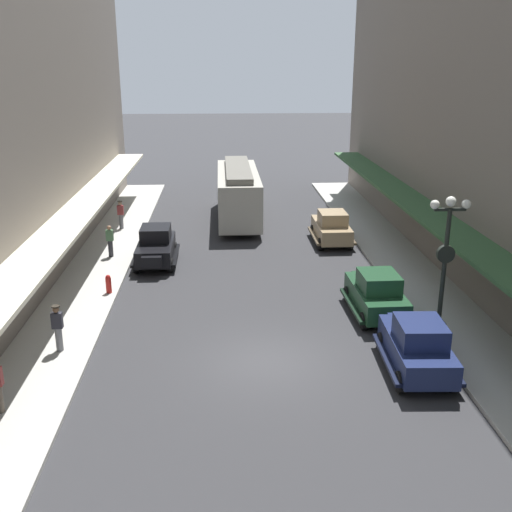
{
  "coord_description": "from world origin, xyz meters",
  "views": [
    {
      "loc": [
        -1.42,
        -18.12,
        9.71
      ],
      "look_at": [
        0.0,
        6.0,
        1.8
      ],
      "focal_mm": 42.0,
      "sensor_mm": 36.0,
      "label": 1
    }
  ],
  "objects_px": {
    "fire_hydrant": "(108,284)",
    "parked_car_2": "(332,227)",
    "parked_car_0": "(417,344)",
    "pedestrian_3": "(110,241)",
    "pedestrian_0": "(58,328)",
    "pedestrian_2": "(121,214)",
    "parked_car_3": "(156,245)",
    "lamp_post_with_clock": "(445,261)",
    "streetcar": "(238,191)",
    "parked_car_1": "(377,293)"
  },
  "relations": [
    {
      "from": "parked_car_2",
      "to": "lamp_post_with_clock",
      "type": "xyz_separation_m",
      "value": [
        1.75,
        -12.17,
        2.04
      ]
    },
    {
      "from": "parked_car_0",
      "to": "fire_hydrant",
      "type": "xyz_separation_m",
      "value": [
        -11.18,
        7.22,
        -0.38
      ]
    },
    {
      "from": "lamp_post_with_clock",
      "to": "fire_hydrant",
      "type": "xyz_separation_m",
      "value": [
        -12.75,
        4.88,
        -2.42
      ]
    },
    {
      "from": "pedestrian_0",
      "to": "streetcar",
      "type": "bearing_deg",
      "value": 69.42
    },
    {
      "from": "parked_car_1",
      "to": "pedestrian_3",
      "type": "bearing_deg",
      "value": 146.68
    },
    {
      "from": "parked_car_1",
      "to": "pedestrian_3",
      "type": "height_order",
      "value": "parked_car_1"
    },
    {
      "from": "parked_car_2",
      "to": "pedestrian_0",
      "type": "bearing_deg",
      "value": -132.85
    },
    {
      "from": "parked_car_1",
      "to": "pedestrian_2",
      "type": "bearing_deg",
      "value": 132.56
    },
    {
      "from": "parked_car_0",
      "to": "lamp_post_with_clock",
      "type": "height_order",
      "value": "lamp_post_with_clock"
    },
    {
      "from": "streetcar",
      "to": "lamp_post_with_clock",
      "type": "distance_m",
      "value": 18.73
    },
    {
      "from": "streetcar",
      "to": "parked_car_0",
      "type": "bearing_deg",
      "value": -75.24
    },
    {
      "from": "pedestrian_2",
      "to": "parked_car_3",
      "type": "bearing_deg",
      "value": -66.48
    },
    {
      "from": "lamp_post_with_clock",
      "to": "pedestrian_3",
      "type": "distance_m",
      "value": 16.92
    },
    {
      "from": "parked_car_1",
      "to": "pedestrian_3",
      "type": "distance_m",
      "value": 14.1
    },
    {
      "from": "streetcar",
      "to": "parked_car_1",
      "type": "bearing_deg",
      "value": -71.68
    },
    {
      "from": "parked_car_2",
      "to": "pedestrian_3",
      "type": "xyz_separation_m",
      "value": [
        -11.77,
        -2.2,
        0.05
      ]
    },
    {
      "from": "parked_car_2",
      "to": "pedestrian_3",
      "type": "bearing_deg",
      "value": -169.43
    },
    {
      "from": "streetcar",
      "to": "fire_hydrant",
      "type": "xyz_separation_m",
      "value": [
        -5.98,
        -12.54,
        -1.34
      ]
    },
    {
      "from": "pedestrian_0",
      "to": "parked_car_2",
      "type": "bearing_deg",
      "value": 47.15
    },
    {
      "from": "parked_car_1",
      "to": "streetcar",
      "type": "height_order",
      "value": "streetcar"
    },
    {
      "from": "parked_car_2",
      "to": "pedestrian_0",
      "type": "relative_size",
      "value": 2.55
    },
    {
      "from": "parked_car_3",
      "to": "pedestrian_0",
      "type": "height_order",
      "value": "parked_car_3"
    },
    {
      "from": "parked_car_0",
      "to": "parked_car_2",
      "type": "bearing_deg",
      "value": 90.73
    },
    {
      "from": "streetcar",
      "to": "pedestrian_0",
      "type": "relative_size",
      "value": 5.75
    },
    {
      "from": "fire_hydrant",
      "to": "parked_car_1",
      "type": "bearing_deg",
      "value": -13.55
    },
    {
      "from": "pedestrian_3",
      "to": "pedestrian_0",
      "type": "bearing_deg",
      "value": -89.88
    },
    {
      "from": "parked_car_0",
      "to": "pedestrian_3",
      "type": "distance_m",
      "value": 17.17
    },
    {
      "from": "fire_hydrant",
      "to": "parked_car_2",
      "type": "bearing_deg",
      "value": 33.53
    },
    {
      "from": "streetcar",
      "to": "pedestrian_2",
      "type": "relative_size",
      "value": 5.75
    },
    {
      "from": "parked_car_2",
      "to": "pedestrian_3",
      "type": "relative_size",
      "value": 2.6
    },
    {
      "from": "parked_car_0",
      "to": "parked_car_3",
      "type": "bearing_deg",
      "value": 129.62
    },
    {
      "from": "pedestrian_0",
      "to": "pedestrian_3",
      "type": "height_order",
      "value": "pedestrian_0"
    },
    {
      "from": "streetcar",
      "to": "parked_car_3",
      "type": "bearing_deg",
      "value": -118.01
    },
    {
      "from": "parked_car_3",
      "to": "pedestrian_0",
      "type": "xyz_separation_m",
      "value": [
        -2.36,
        -9.71,
        0.07
      ]
    },
    {
      "from": "parked_car_1",
      "to": "parked_car_3",
      "type": "bearing_deg",
      "value": 143.35
    },
    {
      "from": "parked_car_1",
      "to": "fire_hydrant",
      "type": "height_order",
      "value": "parked_car_1"
    },
    {
      "from": "parked_car_0",
      "to": "pedestrian_2",
      "type": "distance_m",
      "value": 21.55
    },
    {
      "from": "streetcar",
      "to": "pedestrian_2",
      "type": "height_order",
      "value": "streetcar"
    },
    {
      "from": "streetcar",
      "to": "lamp_post_with_clock",
      "type": "bearing_deg",
      "value": -68.76
    },
    {
      "from": "parked_car_2",
      "to": "parked_car_0",
      "type": "bearing_deg",
      "value": -89.27
    },
    {
      "from": "parked_car_0",
      "to": "parked_car_3",
      "type": "xyz_separation_m",
      "value": [
        -9.57,
        11.56,
        0.0
      ]
    },
    {
      "from": "fire_hydrant",
      "to": "pedestrian_2",
      "type": "bearing_deg",
      "value": 95.81
    },
    {
      "from": "parked_car_0",
      "to": "pedestrian_3",
      "type": "xyz_separation_m",
      "value": [
        -11.96,
        12.32,
        0.05
      ]
    },
    {
      "from": "pedestrian_3",
      "to": "parked_car_3",
      "type": "bearing_deg",
      "value": -17.55
    },
    {
      "from": "parked_car_0",
      "to": "pedestrian_0",
      "type": "height_order",
      "value": "parked_car_0"
    },
    {
      "from": "parked_car_1",
      "to": "pedestrian_0",
      "type": "bearing_deg",
      "value": -166.96
    },
    {
      "from": "parked_car_1",
      "to": "parked_car_2",
      "type": "xyz_separation_m",
      "value": [
        -0.01,
        9.94,
        0.0
      ]
    },
    {
      "from": "parked_car_1",
      "to": "parked_car_3",
      "type": "height_order",
      "value": "same"
    },
    {
      "from": "pedestrian_2",
      "to": "pedestrian_3",
      "type": "relative_size",
      "value": 1.02
    },
    {
      "from": "parked_car_0",
      "to": "pedestrian_3",
      "type": "bearing_deg",
      "value": 134.15
    }
  ]
}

